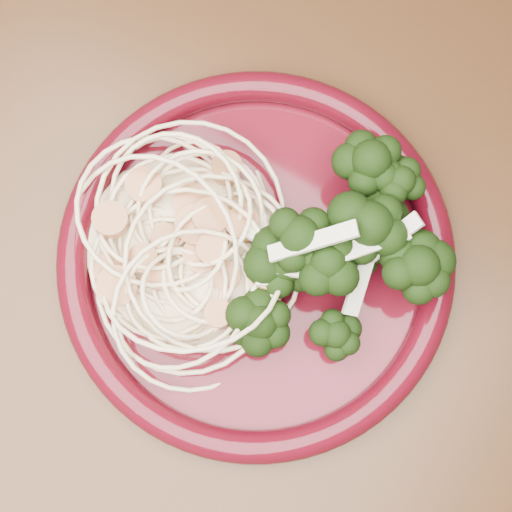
% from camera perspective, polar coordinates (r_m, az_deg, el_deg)
% --- Properties ---
extents(dining_table, '(1.20, 0.80, 0.75)m').
position_cam_1_polar(dining_table, '(0.60, -0.99, 0.55)').
color(dining_table, '#472814').
rests_on(dining_table, ground).
extents(dinner_plate, '(0.36, 0.36, 0.02)m').
position_cam_1_polar(dinner_plate, '(0.49, 0.00, -0.22)').
color(dinner_plate, '#4D0A15').
rests_on(dinner_plate, dining_table).
extents(spaghetti_pile, '(0.19, 0.18, 0.03)m').
position_cam_1_polar(spaghetti_pile, '(0.48, -5.68, 0.72)').
color(spaghetti_pile, '#F8E2B3').
rests_on(spaghetti_pile, dinner_plate).
extents(scallop_cluster, '(0.17, 0.17, 0.04)m').
position_cam_1_polar(scallop_cluster, '(0.44, -6.15, 1.71)').
color(scallop_cluster, tan).
rests_on(scallop_cluster, spaghetti_pile).
extents(broccoli_pile, '(0.15, 0.18, 0.05)m').
position_cam_1_polar(broccoli_pile, '(0.47, 7.11, -0.53)').
color(broccoli_pile, black).
rests_on(broccoli_pile, dinner_plate).
extents(onion_garnish, '(0.10, 0.12, 0.06)m').
position_cam_1_polar(onion_garnish, '(0.44, 7.64, 0.26)').
color(onion_garnish, beige).
rests_on(onion_garnish, broccoli_pile).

